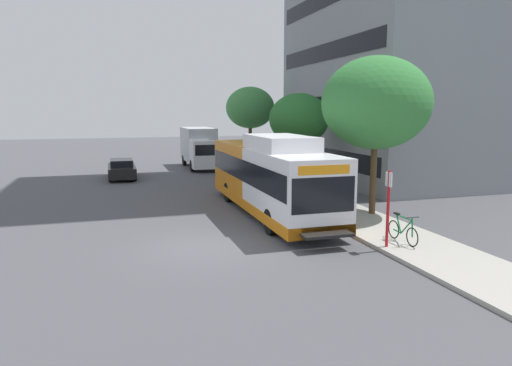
# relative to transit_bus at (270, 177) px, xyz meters

# --- Properties ---
(ground_plane) EXTENTS (120.00, 120.00, 0.00)m
(ground_plane) POSITION_rel_transit_bus_xyz_m (-3.86, 3.60, -1.70)
(ground_plane) COLOR #4C4C51
(sidewalk_curb) EXTENTS (3.00, 56.00, 0.14)m
(sidewalk_curb) POSITION_rel_transit_bus_xyz_m (3.14, 1.60, -1.63)
(sidewalk_curb) COLOR #A8A399
(sidewalk_curb) RESTS_ON ground
(transit_bus) EXTENTS (2.58, 12.25, 3.65)m
(transit_bus) POSITION_rel_transit_bus_xyz_m (0.00, 0.00, 0.00)
(transit_bus) COLOR white
(transit_bus) RESTS_ON ground
(bus_stop_sign_pole) EXTENTS (0.10, 0.36, 2.60)m
(bus_stop_sign_pole) POSITION_rel_transit_bus_xyz_m (1.93, -6.63, -0.05)
(bus_stop_sign_pole) COLOR red
(bus_stop_sign_pole) RESTS_ON sidewalk_curb
(bicycle_parked) EXTENTS (0.52, 1.76, 1.02)m
(bicycle_parked) POSITION_rel_transit_bus_xyz_m (2.75, -6.35, -1.14)
(bicycle_parked) COLOR black
(bicycle_parked) RESTS_ON sidewalk_curb
(street_tree_near_stop) EXTENTS (4.71, 4.71, 6.88)m
(street_tree_near_stop) POSITION_rel_transit_bus_xyz_m (4.19, -1.92, 3.30)
(street_tree_near_stop) COLOR #4C3823
(street_tree_near_stop) RESTS_ON sidewalk_curb
(street_tree_mid_block) EXTENTS (3.64, 3.64, 5.59)m
(street_tree_mid_block) POSITION_rel_transit_bus_xyz_m (4.11, 6.60, 2.46)
(street_tree_mid_block) COLOR #4C3823
(street_tree_mid_block) RESTS_ON sidewalk_curb
(street_tree_far_block) EXTENTS (3.86, 3.86, 6.40)m
(street_tree_far_block) POSITION_rel_transit_bus_xyz_m (3.85, 16.22, 3.18)
(street_tree_far_block) COLOR #4C3823
(street_tree_far_block) RESTS_ON sidewalk_curb
(parked_car_far_lane) EXTENTS (1.80, 4.50, 1.33)m
(parked_car_far_lane) POSITION_rel_transit_bus_xyz_m (-6.22, 13.60, -1.04)
(parked_car_far_lane) COLOR black
(parked_car_far_lane) RESTS_ON ground
(box_truck_background) EXTENTS (2.32, 7.01, 3.25)m
(box_truck_background) POSITION_rel_transit_bus_xyz_m (0.11, 18.06, 0.04)
(box_truck_background) COLOR silver
(box_truck_background) RESTS_ON ground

